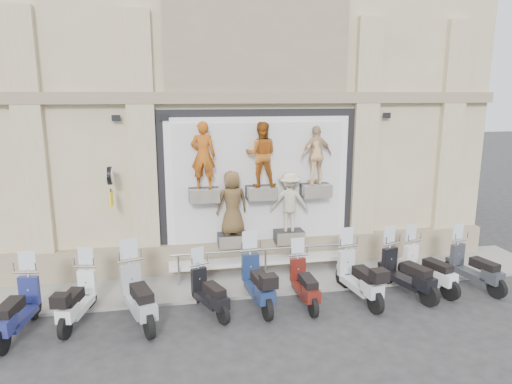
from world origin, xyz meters
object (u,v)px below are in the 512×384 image
scooter_c (138,286)px  scooter_f (305,275)px  scooter_b (77,290)px  scooter_h (407,264)px  scooter_j (475,259)px  scooter_a (16,299)px  scooter_i (429,260)px  scooter_e (258,273)px  guard_rail (265,265)px  scooter_d (209,284)px  scooter_g (359,268)px  clock_sign_bracket (110,181)px

scooter_c → scooter_f: scooter_c is taller
scooter_b → scooter_h: size_ratio=0.94×
scooter_j → scooter_a: bearing=168.8°
scooter_a → scooter_c: scooter_c is taller
scooter_i → scooter_j: 1.26m
scooter_j → scooter_e: bearing=166.6°
scooter_j → scooter_h: bearing=169.3°
scooter_i → scooter_e: bearing=163.3°
scooter_f → scooter_i: (3.35, 0.18, 0.05)m
scooter_i → scooter_j: scooter_i is taller
scooter_e → scooter_h: bearing=-7.6°
guard_rail → scooter_c: bearing=-152.6°
scooter_d → scooter_e: (1.16, 0.14, 0.12)m
scooter_h → scooter_b: bearing=162.1°
scooter_g → scooter_h: (1.29, 0.05, -0.01)m
scooter_d → scooter_c: bearing=163.3°
scooter_c → guard_rail: bearing=10.0°
scooter_a → scooter_c: size_ratio=0.94×
scooter_e → scooter_g: 2.48m
guard_rail → scooter_c: (-3.22, -1.67, 0.40)m
scooter_b → scooter_c: scooter_c is taller
guard_rail → scooter_a: bearing=-162.8°
scooter_e → scooter_f: 1.13m
guard_rail → scooter_f: bearing=-67.9°
scooter_a → scooter_h: (8.93, 0.23, 0.00)m
scooter_c → scooter_e: bearing=-11.5°
guard_rail → scooter_f: (0.62, -1.52, 0.27)m
scooter_f → scooter_g: scooter_g is taller
scooter_e → scooter_i: scooter_e is taller
scooter_b → scooter_e: (4.04, 0.03, 0.06)m
scooter_f → scooter_g: bearing=-2.8°
scooter_h → scooter_c: bearing=164.2°
guard_rail → scooter_c: scooter_c is taller
clock_sign_bracket → scooter_i: 8.32m
scooter_g → scooter_h: bearing=-5.7°
scooter_e → guard_rail: bearing=64.7°
guard_rail → scooter_i: scooter_i is taller
scooter_g → scooter_j: 3.26m
clock_sign_bracket → scooter_c: clock_sign_bracket is taller
clock_sign_bracket → scooter_d: clock_sign_bracket is taller
scooter_d → scooter_i: (5.63, 0.19, 0.08)m
scooter_c → scooter_i: size_ratio=1.09×
clock_sign_bracket → scooter_d: (2.24, -1.99, -2.09)m
scooter_b → scooter_c: bearing=2.0°
scooter_c → scooter_f: bearing=-15.2°
scooter_g → scooter_i: size_ratio=1.05×
clock_sign_bracket → scooter_f: clock_sign_bracket is taller
scooter_b → scooter_e: size_ratio=0.92×
scooter_g → clock_sign_bracket: bearing=153.2°
guard_rail → clock_sign_bracket: bearing=173.2°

